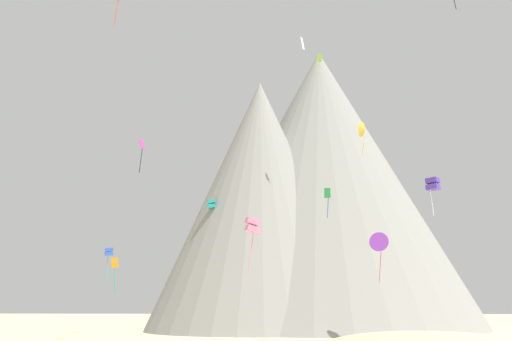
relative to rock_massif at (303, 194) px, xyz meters
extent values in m
cone|color=gray|center=(3.29, 0.66, 1.67)|extent=(75.25, 75.25, 49.28)
cone|color=gray|center=(-7.15, -7.26, -2.49)|extent=(39.19, 39.19, 40.96)
cone|color=gray|center=(-1.39, 5.52, -1.84)|extent=(43.94, 43.94, 42.25)
cube|color=#D1339E|center=(-19.87, -36.33, 0.18)|extent=(0.66, 1.21, 1.29)
cylinder|color=black|center=(-19.94, -36.33, -1.92)|extent=(0.27, 0.32, 3.01)
cube|color=orange|center=(-25.01, -27.65, -13.49)|extent=(0.92, 0.70, 1.45)
cylinder|color=teal|center=(-24.89, -27.65, -15.90)|extent=(0.22, 0.26, 3.49)
cube|color=green|center=(2.32, -34.09, -5.66)|extent=(0.73, 1.02, 1.28)
cylinder|color=blue|center=(2.33, -34.09, -7.46)|extent=(0.24, 0.22, 2.41)
cube|color=teal|center=(-14.15, -14.87, -4.28)|extent=(1.35, 1.31, 0.64)
cube|color=teal|center=(-14.15, -14.87, -3.58)|extent=(1.35, 1.31, 0.64)
cylinder|color=teal|center=(-13.86, -14.87, -5.68)|extent=(0.39, 0.32, 2.30)
cube|color=#5138B2|center=(14.60, -35.19, -5.29)|extent=(1.90, 1.89, 0.71)
cube|color=#5138B2|center=(14.60, -35.19, -4.53)|extent=(1.90, 1.89, 0.71)
cylinder|color=white|center=(14.39, -35.19, -7.16)|extent=(0.36, 0.30, 3.12)
cylinder|color=red|center=(-23.04, -38.84, 16.05)|extent=(0.36, 0.60, 3.91)
cube|color=blue|center=(-29.40, -15.52, -11.42)|extent=(1.51, 1.48, 0.64)
cube|color=blue|center=(-29.40, -15.52, -10.84)|extent=(1.51, 1.48, 0.64)
cylinder|color=#33BCDB|center=(-29.57, -15.52, -13.54)|extent=(0.14, 0.12, 3.73)
cone|color=#E5668C|center=(-10.93, -16.55, -15.57)|extent=(2.12, 0.69, 2.10)
cylinder|color=red|center=(-10.85, -16.55, -17.78)|extent=(0.33, 0.41, 2.30)
cube|color=#8CD133|center=(2.44, -19.73, 17.18)|extent=(0.62, 0.64, 1.41)
cylinder|color=#8CD133|center=(2.39, -19.73, 15.70)|extent=(0.25, 0.19, 1.62)
cone|color=gold|center=(6.47, -36.85, 1.38)|extent=(1.44, 1.82, 1.77)
cylinder|color=gold|center=(6.49, -36.85, -0.54)|extent=(0.39, 0.17, 2.09)
cube|color=white|center=(-0.59, -44.02, 9.30)|extent=(0.49, 0.64, 1.42)
cube|color=pink|center=(-5.81, -48.13, -11.56)|extent=(1.63, 1.56, 0.88)
cube|color=pink|center=(-5.81, -48.13, -10.80)|extent=(1.63, 1.56, 0.88)
cylinder|color=pink|center=(-5.94, -48.13, -13.85)|extent=(0.56, 0.21, 4.01)
cone|color=purple|center=(8.93, -28.90, -11.10)|extent=(2.52, 1.30, 2.46)
cylinder|color=red|center=(8.95, -28.90, -14.19)|extent=(0.44, 0.13, 3.74)
camera|label=1|loc=(-1.90, -109.13, -18.35)|focal=44.38mm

